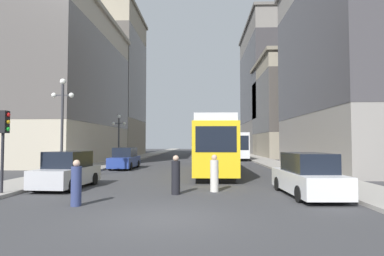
# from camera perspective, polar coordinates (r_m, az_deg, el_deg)

# --- Properties ---
(ground_plane) EXTENTS (200.00, 200.00, 0.00)m
(ground_plane) POSITION_cam_1_polar(r_m,az_deg,el_deg) (9.94, -5.09, -15.78)
(ground_plane) COLOR #38383A
(sidewalk_left) EXTENTS (3.00, 120.00, 0.15)m
(sidewalk_left) POSITION_cam_1_polar(r_m,az_deg,el_deg) (50.57, -8.91, -5.03)
(sidewalk_left) COLOR gray
(sidewalk_left) RESTS_ON ground
(sidewalk_right) EXTENTS (3.00, 120.00, 0.15)m
(sidewalk_right) POSITION_cam_1_polar(r_m,az_deg,el_deg) (50.17, 10.36, -5.03)
(sidewalk_right) COLOR gray
(sidewalk_right) RESTS_ON ground
(streetcar) EXTENTS (2.70, 13.62, 3.89)m
(streetcar) POSITION_cam_1_polar(r_m,az_deg,el_deg) (23.87, 3.59, -2.97)
(streetcar) COLOR black
(streetcar) RESTS_ON ground
(transit_bus) EXTENTS (2.96, 11.86, 3.45)m
(transit_bus) POSITION_cam_1_polar(r_m,az_deg,el_deg) (43.84, 7.29, -2.97)
(transit_bus) COLOR black
(transit_bus) RESTS_ON ground
(parked_car_left_near) EXTENTS (2.08, 4.33, 1.82)m
(parked_car_left_near) POSITION_cam_1_polar(r_m,az_deg,el_deg) (17.25, -21.32, -7.15)
(parked_car_left_near) COLOR black
(parked_car_left_near) RESTS_ON ground
(parked_car_left_mid) EXTENTS (1.89, 4.78, 1.82)m
(parked_car_left_mid) POSITION_cam_1_polar(r_m,az_deg,el_deg) (28.29, -11.90, -5.41)
(parked_car_left_mid) COLOR black
(parked_car_left_mid) RESTS_ON ground
(parked_car_right_far) EXTENTS (2.03, 4.90, 1.82)m
(parked_car_right_far) POSITION_cam_1_polar(r_m,az_deg,el_deg) (14.54, 19.91, -8.05)
(parked_car_right_far) COLOR black
(parked_car_right_far) RESTS_ON ground
(pedestrian_crossing_near) EXTENTS (0.38, 0.38, 1.70)m
(pedestrian_crossing_near) POSITION_cam_1_polar(r_m,az_deg,el_deg) (14.90, 4.01, -8.26)
(pedestrian_crossing_near) COLOR beige
(pedestrian_crossing_near) RESTS_ON ground
(pedestrian_crossing_far) EXTENTS (0.38, 0.38, 1.70)m
(pedestrian_crossing_far) POSITION_cam_1_polar(r_m,az_deg,el_deg) (14.12, -2.91, -8.58)
(pedestrian_crossing_far) COLOR black
(pedestrian_crossing_far) RESTS_ON ground
(pedestrian_on_sidewalk) EXTENTS (0.37, 0.37, 1.64)m
(pedestrian_on_sidewalk) POSITION_cam_1_polar(r_m,az_deg,el_deg) (12.31, -19.95, -9.45)
(pedestrian_on_sidewalk) COLOR navy
(pedestrian_on_sidewalk) RESTS_ON ground
(traffic_light_near_left) EXTENTS (0.47, 0.36, 3.46)m
(traffic_light_near_left) POSITION_cam_1_polar(r_m,az_deg,el_deg) (15.72, -30.59, -0.25)
(traffic_light_near_left) COLOR #232328
(traffic_light_near_left) RESTS_ON sidewalk_left
(lamp_post_left_near) EXTENTS (1.41, 0.36, 6.06)m
(lamp_post_left_near) POSITION_cam_1_polar(r_m,az_deg,el_deg) (21.25, -22.13, 2.52)
(lamp_post_left_near) COLOR #333338
(lamp_post_left_near) RESTS_ON sidewalk_left
(lamp_post_left_far) EXTENTS (1.41, 0.36, 4.96)m
(lamp_post_left_far) POSITION_cam_1_polar(r_m,az_deg,el_deg) (33.64, -12.92, -0.51)
(lamp_post_left_far) COLOR #333338
(lamp_post_left_far) RESTS_ON sidewalk_left
(building_left_corner) EXTENTS (13.26, 14.89, 24.65)m
(building_left_corner) POSITION_cam_1_polar(r_m,az_deg,el_deg) (57.47, -15.78, 7.98)
(building_left_corner) COLOR gray
(building_left_corner) RESTS_ON ground
(building_left_midblock) EXTENTS (11.17, 21.43, 17.18)m
(building_left_midblock) POSITION_cam_1_polar(r_m,az_deg,el_deg) (39.93, -22.37, 7.07)
(building_left_midblock) COLOR #B2A893
(building_left_midblock) RESTS_ON ground
(building_right_midblock) EXTENTS (16.29, 15.09, 15.10)m
(building_right_midblock) POSITION_cam_1_polar(r_m,az_deg,el_deg) (52.72, 20.39, 3.54)
(building_right_midblock) COLOR gray
(building_right_midblock) RESTS_ON ground
(building_right_far) EXTENTS (10.77, 23.11, 25.67)m
(building_right_far) POSITION_cam_1_polar(r_m,az_deg,el_deg) (66.37, 14.13, 7.01)
(building_right_far) COLOR slate
(building_right_far) RESTS_ON ground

